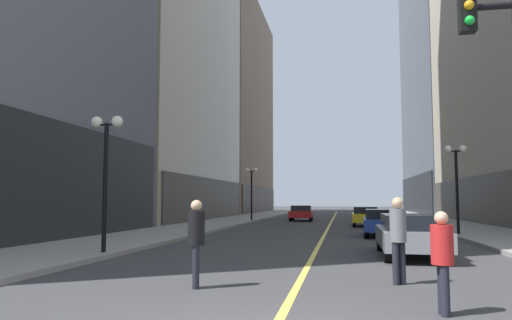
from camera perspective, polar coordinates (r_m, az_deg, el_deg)
name	(u,v)px	position (r m, az deg, el deg)	size (l,w,h in m)	color
ground_plane	(332,221)	(40.83, 9.08, -7.28)	(200.00, 200.00, 0.00)	#38383A
sidewalk_left	(236,220)	(41.84, -2.38, -7.17)	(4.50, 78.00, 0.15)	gray
sidewalk_right	(434,221)	(41.46, 20.64, -6.88)	(4.50, 78.00, 0.15)	gray
lane_centre_stripe	(332,221)	(40.83, 9.08, -7.27)	(0.16, 70.00, 0.01)	#E5D64C
building_left_mid	(153,54)	(45.74, -12.27, 12.34)	(11.34, 24.00, 30.54)	#B7AD99
building_left_far	(223,109)	(69.17, -3.94, 6.14)	(10.95, 26.00, 30.05)	gray
building_right_far	(458,46)	(70.65, 23.10, 12.48)	(12.09, 26.00, 44.90)	#4C515B
car_grey	(410,233)	(15.78, 18.00, -8.39)	(1.91, 4.72, 1.32)	slate
car_blue	(381,222)	(24.25, 14.84, -7.16)	(1.87, 4.61, 1.32)	navy
car_yellow	(365,216)	(33.47, 12.96, -6.52)	(1.80, 4.53, 1.32)	yellow
car_red	(301,212)	(41.27, 5.47, -6.29)	(1.99, 4.13, 1.32)	#B21919
pedestrian_in_red_jacket	(442,255)	(7.99, 21.48, -10.54)	(0.36, 0.36, 1.59)	black
pedestrian_in_black_coat	(196,236)	(9.77, -7.19, -9.08)	(0.43, 0.43, 1.76)	black
pedestrian_in_grey_suit	(398,233)	(10.53, 16.71, -8.41)	(0.46, 0.46, 1.82)	black
street_lamp_left_near	(106,153)	(15.73, -17.57, 0.84)	(1.06, 0.36, 4.43)	black
street_lamp_left_far	(252,182)	(38.94, -0.54, -2.66)	(1.06, 0.36, 4.43)	black
street_lamp_right_mid	(456,169)	(25.01, 22.92, -1.04)	(1.06, 0.36, 4.43)	black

